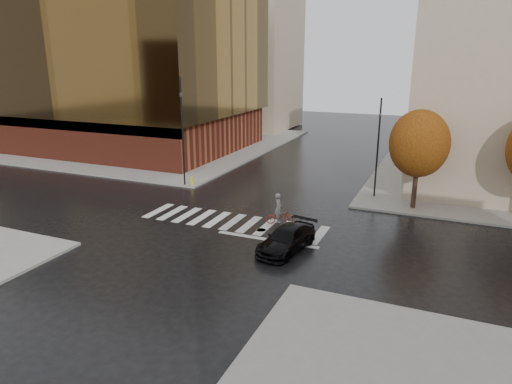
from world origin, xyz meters
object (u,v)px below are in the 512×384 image
at_px(traffic_light_nw, 182,123).
at_px(fire_hydrant, 192,180).
at_px(sedan, 287,239).
at_px(cyclist, 279,214).
at_px(traffic_light_ne, 378,142).

distance_m(traffic_light_nw, fire_hydrant, 4.50).
relative_size(sedan, fire_hydrant, 6.61).
bearing_deg(cyclist, traffic_light_ne, -52.78).
xyz_separation_m(sedan, cyclist, (-1.74, 3.59, 0.03)).
xyz_separation_m(sedan, traffic_light_nw, (-11.51, 8.53, 4.35)).
xyz_separation_m(cyclist, traffic_light_ne, (4.46, 7.65, 3.44)).
xyz_separation_m(cyclist, fire_hydrant, (-9.24, 5.15, -0.15)).
height_order(cyclist, traffic_light_nw, traffic_light_nw).
relative_size(traffic_light_nw, traffic_light_ne, 1.18).
height_order(cyclist, traffic_light_ne, traffic_light_ne).
xyz_separation_m(sedan, traffic_light_ne, (2.72, 11.23, 3.46)).
bearing_deg(cyclist, sedan, -176.65).
bearing_deg(traffic_light_ne, sedan, 82.52).
distance_m(cyclist, fire_hydrant, 10.58).
relative_size(cyclist, fire_hydrant, 2.94).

